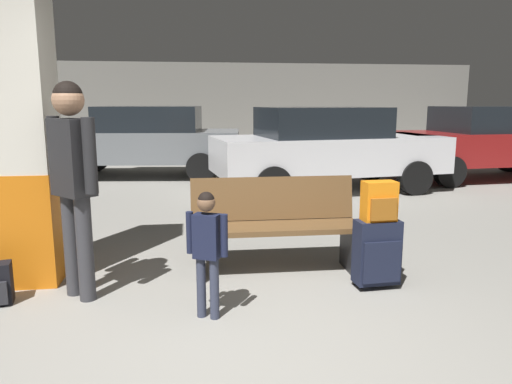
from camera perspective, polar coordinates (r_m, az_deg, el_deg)
name	(u,v)px	position (r m, az deg, el deg)	size (l,w,h in m)	color
ground_plane	(213,220)	(6.95, -5.07, -3.32)	(18.00, 18.00, 0.10)	gray
garage_back_wall	(198,108)	(15.61, -6.80, 9.70)	(18.00, 0.12, 2.80)	slate
structural_pillar	(18,104)	(4.74, -26.10, 9.20)	(0.57, 0.57, 3.19)	orange
bench	(275,226)	(4.67, 2.28, -3.94)	(1.61, 0.55, 0.89)	brown
suitcase	(377,252)	(4.39, 13.97, -6.87)	(0.39, 0.25, 0.60)	#191E33
backpack_bright	(379,202)	(4.28, 14.24, -1.10)	(0.29, 0.20, 0.34)	orange
child	(207,241)	(3.62, -5.77, -5.77)	(0.30, 0.24, 0.97)	#33384C
adult	(73,167)	(4.15, -20.64, 2.70)	(0.45, 0.47, 1.77)	#38383D
parked_car_side	(486,141)	(11.31, 25.32, 5.46)	(4.22, 2.04, 1.51)	maroon
parked_car_far	(145,139)	(10.81, -12.84, 6.01)	(4.26, 2.15, 1.51)	slate
parked_car_near	(326,147)	(8.94, 8.21, 5.27)	(4.29, 2.23, 1.51)	silver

